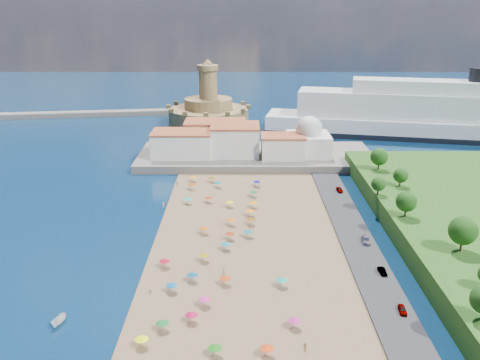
{
  "coord_description": "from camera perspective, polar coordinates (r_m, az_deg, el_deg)",
  "views": [
    {
      "loc": [
        4.3,
        -126.44,
        58.59
      ],
      "look_at": [
        4.0,
        25.0,
        8.0
      ],
      "focal_mm": 40.0,
      "sensor_mm": 36.0,
      "label": 1
    }
  ],
  "objects": [
    {
      "name": "breakwater",
      "position": [
        307.3,
        -21.87,
        6.4
      ],
      "size": [
        199.03,
        34.77,
        2.6
      ],
      "primitive_type": "cube",
      "rotation": [
        0.0,
        0.0,
        0.14
      ],
      "color": "#59544C",
      "rests_on": "ground"
    },
    {
      "name": "waterfront_buildings",
      "position": [
        206.54,
        -1.93,
        4.25
      ],
      "size": [
        57.0,
        29.0,
        11.0
      ],
      "color": "silver",
      "rests_on": "terrace"
    },
    {
      "name": "fortress",
      "position": [
        269.98,
        -3.38,
        7.35
      ],
      "size": [
        40.0,
        40.0,
        32.4
      ],
      "color": "#98824C",
      "rests_on": "ground"
    },
    {
      "name": "jetty",
      "position": [
        241.91,
        -3.77,
        4.71
      ],
      "size": [
        18.0,
        70.0,
        2.4
      ],
      "primitive_type": "cube",
      "color": "#59544C",
      "rests_on": "ground"
    },
    {
      "name": "beachgoers",
      "position": [
        138.36,
        -3.43,
        -6.11
      ],
      "size": [
        35.54,
        98.58,
        1.84
      ],
      "color": "tan",
      "rests_on": "beach"
    },
    {
      "name": "hillside_trees",
      "position": [
        136.65,
        19.22,
        -3.38
      ],
      "size": [
        15.0,
        103.75,
        8.17
      ],
      "color": "#382314",
      "rests_on": "hillside"
    },
    {
      "name": "cruise_ship",
      "position": [
        255.73,
        19.34,
        6.34
      ],
      "size": [
        146.15,
        51.2,
        31.65
      ],
      "color": "black",
      "rests_on": "ground"
    },
    {
      "name": "beach_parasols",
      "position": [
        128.12,
        -2.42,
        -7.68
      ],
      "size": [
        30.91,
        114.82,
        2.2
      ],
      "color": "gray",
      "rests_on": "beach"
    },
    {
      "name": "parked_cars",
      "position": [
        140.81,
        13.19,
        -6.03
      ],
      "size": [
        2.41,
        74.18,
        1.4
      ],
      "color": "gray",
      "rests_on": "promenade"
    },
    {
      "name": "terrace",
      "position": [
        207.53,
        1.68,
        2.5
      ],
      "size": [
        90.0,
        36.0,
        3.0
      ],
      "primitive_type": "cube",
      "color": "#59544C",
      "rests_on": "ground"
    },
    {
      "name": "moored_boats",
      "position": [
        104.02,
        -18.05,
        -16.31
      ],
      "size": [
        10.73,
        19.79,
        1.63
      ],
      "color": "white",
      "rests_on": "ground"
    },
    {
      "name": "ground",
      "position": [
        139.42,
        -1.67,
        -6.39
      ],
      "size": [
        700.0,
        700.0,
        0.0
      ],
      "primitive_type": "plane",
      "color": "#071938",
      "rests_on": "ground"
    },
    {
      "name": "domed_building",
      "position": [
        205.2,
        7.33,
        4.33
      ],
      "size": [
        16.0,
        16.0,
        15.0
      ],
      "color": "silver",
      "rests_on": "terrace"
    }
  ]
}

